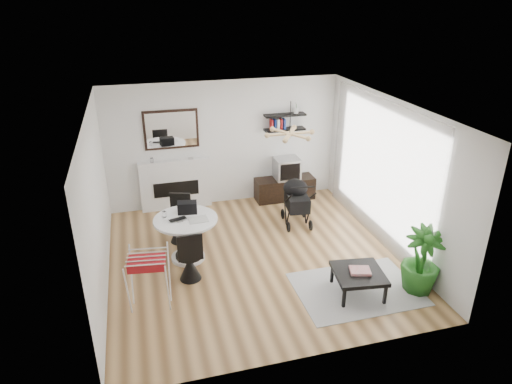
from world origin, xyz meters
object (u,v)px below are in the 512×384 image
object	(u,v)px
fireplace	(175,179)
coffee_table	(359,274)
stroller	(296,203)
crt_tv	(287,168)
drying_rack	(149,280)
dining_table	(186,232)
tv_console	(285,188)
potted_plant	(422,260)

from	to	relation	value
fireplace	coffee_table	size ratio (longest dim) A/B	2.57
stroller	crt_tv	bearing A→B (deg)	88.00
drying_rack	stroller	xyz separation A→B (m)	(3.02, 2.00, -0.04)
fireplace	drying_rack	bearing A→B (deg)	-102.67
drying_rack	coffee_table	size ratio (longest dim) A/B	1.07
drying_rack	coffee_table	distance (m)	3.18
fireplace	coffee_table	world-z (taller)	fireplace
dining_table	coffee_table	xyz separation A→B (m)	(2.43, -1.71, -0.18)
fireplace	dining_table	bearing A→B (deg)	-91.19
tv_console	potted_plant	size ratio (longest dim) A/B	1.22
dining_table	coffee_table	distance (m)	2.97
dining_table	drying_rack	size ratio (longest dim) A/B	1.22
stroller	coffee_table	bearing A→B (deg)	-80.18
tv_console	potted_plant	xyz separation A→B (m)	(0.93, -3.85, 0.29)
crt_tv	coffee_table	distance (m)	3.70
tv_console	drying_rack	xyz separation A→B (m)	(-3.17, -3.17, 0.22)
fireplace	stroller	distance (m)	2.65
crt_tv	drying_rack	distance (m)	4.51
fireplace	stroller	bearing A→B (deg)	-30.62
dining_table	potted_plant	size ratio (longest dim) A/B	1.01
tv_console	stroller	size ratio (longest dim) A/B	1.32
crt_tv	stroller	distance (m)	1.22
dining_table	coffee_table	bearing A→B (deg)	-35.08
stroller	coffee_table	xyz separation A→B (m)	(0.12, -2.50, -0.08)
potted_plant	drying_rack	bearing A→B (deg)	170.65
fireplace	drying_rack	world-z (taller)	fireplace
tv_console	stroller	world-z (taller)	stroller
stroller	dining_table	bearing A→B (deg)	-153.88
coffee_table	potted_plant	size ratio (longest dim) A/B	0.77
tv_console	crt_tv	distance (m)	0.49
drying_rack	dining_table	bearing A→B (deg)	67.23
drying_rack	stroller	size ratio (longest dim) A/B	0.90
dining_table	stroller	xyz separation A→B (m)	(2.31, 0.80, -0.10)
fireplace	tv_console	distance (m)	2.46
potted_plant	tv_console	bearing A→B (deg)	103.65
tv_console	potted_plant	world-z (taller)	potted_plant
fireplace	crt_tv	size ratio (longest dim) A/B	4.02
stroller	potted_plant	size ratio (longest dim) A/B	0.92
potted_plant	fireplace	bearing A→B (deg)	129.86
fireplace	dining_table	distance (m)	2.14
stroller	potted_plant	world-z (taller)	potted_plant
tv_console	coffee_table	size ratio (longest dim) A/B	1.58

